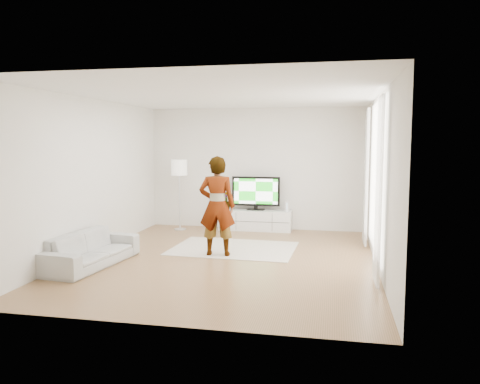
% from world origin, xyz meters
% --- Properties ---
extents(floor, '(6.00, 6.00, 0.00)m').
position_xyz_m(floor, '(0.00, 0.00, 0.00)').
color(floor, '#966944').
rests_on(floor, ground).
extents(ceiling, '(6.00, 6.00, 0.00)m').
position_xyz_m(ceiling, '(0.00, 0.00, 2.80)').
color(ceiling, white).
rests_on(ceiling, wall_back).
extents(wall_left, '(0.02, 6.00, 2.80)m').
position_xyz_m(wall_left, '(-2.50, 0.00, 1.40)').
color(wall_left, silver).
rests_on(wall_left, floor).
extents(wall_right, '(0.02, 6.00, 2.80)m').
position_xyz_m(wall_right, '(2.50, 0.00, 1.40)').
color(wall_right, silver).
rests_on(wall_right, floor).
extents(wall_back, '(5.00, 0.02, 2.80)m').
position_xyz_m(wall_back, '(0.00, 3.00, 1.40)').
color(wall_back, silver).
rests_on(wall_back, floor).
extents(wall_front, '(5.00, 0.02, 2.80)m').
position_xyz_m(wall_front, '(0.00, -3.00, 1.40)').
color(wall_front, silver).
rests_on(wall_front, floor).
extents(window, '(0.01, 2.60, 2.50)m').
position_xyz_m(window, '(2.48, 0.30, 1.45)').
color(window, white).
rests_on(window, wall_right).
extents(curtain_near, '(0.04, 0.70, 2.60)m').
position_xyz_m(curtain_near, '(2.40, -1.00, 1.35)').
color(curtain_near, white).
rests_on(curtain_near, floor).
extents(curtain_far, '(0.04, 0.70, 2.60)m').
position_xyz_m(curtain_far, '(2.40, 1.60, 1.35)').
color(curtain_far, white).
rests_on(curtain_far, floor).
extents(media_console, '(1.65, 0.47, 0.46)m').
position_xyz_m(media_console, '(0.04, 2.76, 0.23)').
color(media_console, white).
rests_on(media_console, floor).
extents(television, '(1.10, 0.22, 0.77)m').
position_xyz_m(television, '(0.04, 2.79, 0.88)').
color(television, black).
rests_on(television, media_console).
extents(game_console, '(0.07, 0.17, 0.22)m').
position_xyz_m(game_console, '(0.76, 2.76, 0.57)').
color(game_console, white).
rests_on(game_console, media_console).
extents(potted_plant, '(0.26, 0.26, 0.43)m').
position_xyz_m(potted_plant, '(-0.66, 2.77, 0.68)').
color(potted_plant, '#3F7238').
rests_on(potted_plant, media_console).
extents(rug, '(2.36, 1.75, 0.01)m').
position_xyz_m(rug, '(-0.06, 0.82, 0.01)').
color(rug, beige).
rests_on(rug, floor).
extents(player, '(0.69, 0.49, 1.77)m').
position_xyz_m(player, '(-0.23, 0.24, 0.90)').
color(player, '#334772').
rests_on(player, rug).
extents(sofa, '(0.93, 1.93, 0.54)m').
position_xyz_m(sofa, '(-2.10, -0.82, 0.27)').
color(sofa, '#AEADA9').
rests_on(sofa, floor).
extents(floor_lamp, '(0.36, 0.36, 1.62)m').
position_xyz_m(floor_lamp, '(-1.68, 2.47, 1.37)').
color(floor_lamp, silver).
rests_on(floor_lamp, floor).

